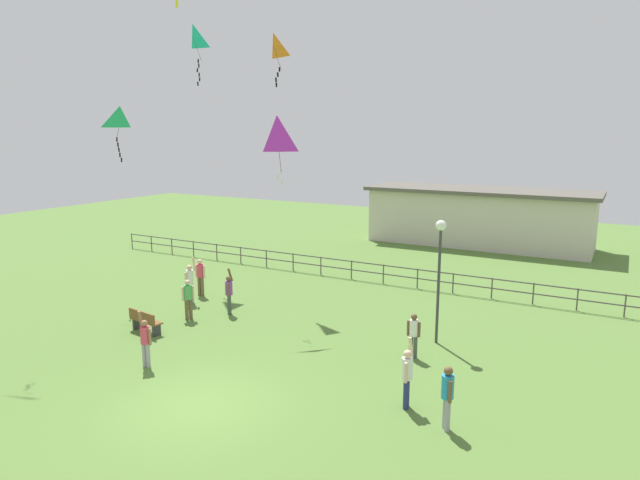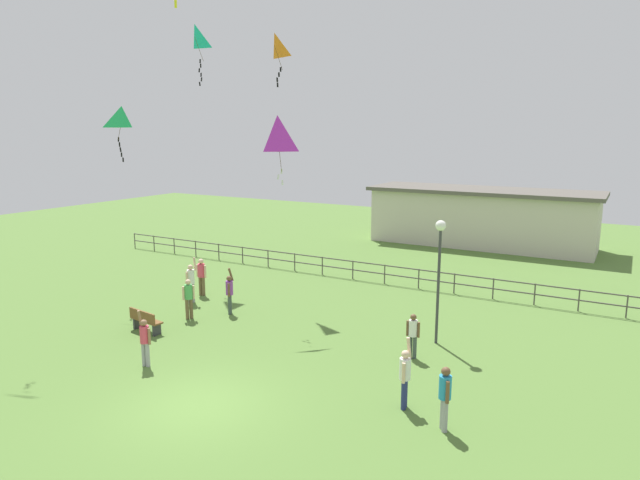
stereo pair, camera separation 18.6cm
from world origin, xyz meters
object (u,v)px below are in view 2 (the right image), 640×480
object	(u,v)px
person_2	(405,374)
person_7	(191,280)
person_3	(189,296)
person_6	(201,274)
person_0	(230,291)
kite_3	(122,120)
person_1	(145,339)
person_5	(445,394)
park_bench	(145,320)
person_4	(413,333)
kite_5	(278,136)
kite_1	(195,40)
kite_0	(275,47)
lamppost	(440,255)

from	to	relation	value
person_2	person_7	size ratio (longest dim) A/B	0.96
person_3	person_6	bearing A→B (deg)	122.91
person_0	person_6	bearing A→B (deg)	152.68
person_0	kite_3	world-z (taller)	kite_3
person_1	person_5	size ratio (longest dim) A/B	1.09
park_bench	person_1	bearing A→B (deg)	-42.67
person_1	person_7	size ratio (longest dim) A/B	0.91
person_0	person_7	world-z (taller)	person_7
person_7	person_1	bearing A→B (deg)	-59.51
person_4	kite_5	size ratio (longest dim) A/B	0.58
person_3	kite_1	size ratio (longest dim) A/B	0.57
person_4	person_5	size ratio (longest dim) A/B	0.90
person_5	kite_0	size ratio (longest dim) A/B	0.74
person_6	kite_1	distance (m)	11.66
person_4	person_7	distance (m)	10.53
lamppost	person_1	size ratio (longest dim) A/B	2.41
person_3	kite_3	size ratio (longest dim) A/B	0.68
lamppost	kite_5	size ratio (longest dim) A/B	1.67
person_7	kite_1	bearing A→B (deg)	125.63
person_5	kite_5	bearing A→B (deg)	146.89
park_bench	kite_5	distance (m)	8.57
park_bench	kite_1	bearing A→B (deg)	117.71
person_1	person_7	world-z (taller)	person_7
park_bench	person_4	bearing A→B (deg)	15.54
park_bench	person_4	distance (m)	9.83
park_bench	lamppost	bearing A→B (deg)	23.85
person_0	person_1	xyz separation A→B (m)	(1.00, -5.42, -0.03)
person_1	kite_5	distance (m)	9.10
lamppost	person_2	world-z (taller)	lamppost
person_5	person_7	bearing A→B (deg)	159.26
person_3	person_5	bearing A→B (deg)	-15.66
person_2	kite_3	world-z (taller)	kite_3
kite_5	kite_1	bearing A→B (deg)	153.49
person_2	person_5	size ratio (longest dim) A/B	1.16
person_4	kite_1	bearing A→B (deg)	158.42
person_2	person_6	distance (m)	13.03
park_bench	person_3	size ratio (longest dim) A/B	0.95
person_2	person_4	xyz separation A→B (m)	(-1.01, 3.31, -0.10)
person_5	kite_0	distance (m)	16.94
person_2	kite_1	world-z (taller)	kite_1
person_2	kite_3	distance (m)	16.95
person_0	person_3	distance (m)	1.65
person_5	person_7	size ratio (longest dim) A/B	0.83
person_7	kite_3	xyz separation A→B (m)	(-3.45, -0.16, 6.84)
person_0	kite_5	world-z (taller)	kite_5
person_6	kite_3	size ratio (longest dim) A/B	0.72
person_3	person_5	world-z (taller)	person_5
person_5	person_1	bearing A→B (deg)	-174.31
person_7	kite_0	distance (m)	10.81
person_4	kite_5	bearing A→B (deg)	164.45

